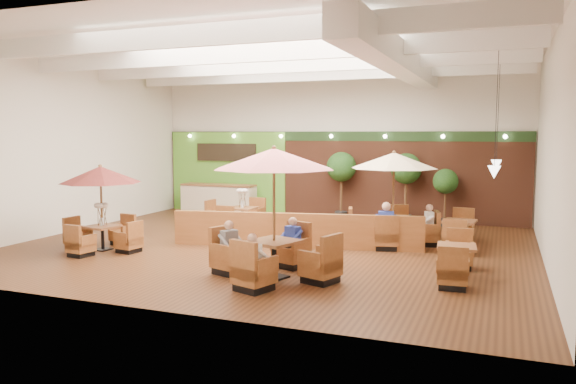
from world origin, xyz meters
The scene contains 17 objects.
room centered at (0.25, 1.22, 3.63)m, with size 14.04×14.00×5.52m.
service_counter centered at (-4.40, 5.10, 0.58)m, with size 3.00×0.75×1.18m.
booth_divider centered at (0.69, 0.09, 0.48)m, with size 6.97×0.18×0.97m, color brown.
table_0 centered at (-4.10, -2.08, 1.60)m, with size 2.33×2.33×2.34m.
table_1 centered at (1.38, -3.14, 1.95)m, with size 3.01×3.01×2.90m.
table_2 centered at (3.07, 1.72, 1.82)m, with size 2.74×2.74×2.67m.
table_3 centered at (-2.21, 2.21, 0.45)m, with size 1.69×2.51×1.52m.
table_4 centered at (5.10, -1.69, 0.35)m, with size 0.89×2.48×0.92m.
table_5 centered at (4.90, 1.85, 0.36)m, with size 0.93×2.59×0.95m.
topiary_0 centered at (0.51, 5.30, 1.85)m, with size 1.07×1.07×2.49m.
topiary_1 centered at (2.84, 5.30, 1.84)m, with size 1.07×1.07×2.48m.
topiary_2 centered at (4.17, 5.30, 1.46)m, with size 0.85×0.85×1.96m.
diner_0 centered at (1.38, -4.21, 0.73)m, with size 0.38×0.33×0.72m.
diner_1 centered at (1.38, -2.08, 0.73)m, with size 0.41×0.38×0.73m.
diner_2 centered at (0.32, -3.14, 0.74)m, with size 0.40×0.42×0.75m.
diner_3 centered at (3.07, 0.74, 0.78)m, with size 0.45×0.39×0.85m.
diner_4 centered at (4.04, 1.72, 0.73)m, with size 0.36×0.40×0.72m.
Camera 1 is at (6.01, -14.27, 3.16)m, focal length 35.00 mm.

